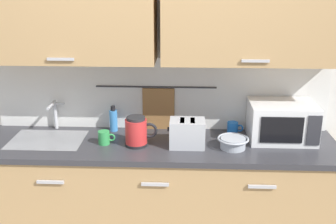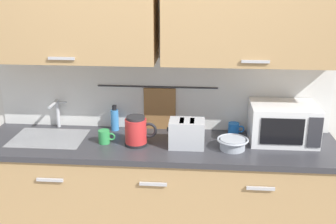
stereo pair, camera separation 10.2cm
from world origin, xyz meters
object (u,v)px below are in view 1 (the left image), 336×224
Objects in this scene: toaster at (187,133)px; mug_by_kettle at (233,128)px; electric_kettle at (137,132)px; mixing_bowl at (233,142)px; mug_near_sink at (104,138)px; microwave at (282,121)px; dish_soap_bottle at (113,120)px.

toaster reaches higher than mug_by_kettle.
electric_kettle is 0.89× the size of toaster.
mixing_bowl is at bearing -1.98° from electric_kettle.
electric_kettle is at bearing -161.17° from mug_by_kettle.
mug_near_sink is 1.00× the size of mug_by_kettle.
microwave is 2.15× the size of mixing_bowl.
mixing_bowl is at bearing -95.68° from mug_by_kettle.
mug_near_sink is at bearing 177.19° from electric_kettle.
electric_kettle is at bearing -52.25° from dish_soap_bottle.
mug_by_kettle is at bearing 166.99° from microwave.
dish_soap_bottle reaches higher than toaster.
electric_kettle is 1.89× the size of mug_by_kettle.
microwave is at bearing 6.65° from mug_near_sink.
mug_by_kettle is (0.89, -0.04, -0.04)m from dish_soap_bottle.
microwave is at bearing -5.23° from dish_soap_bottle.
microwave is 2.03× the size of electric_kettle.
mug_by_kettle is at bearing -2.27° from dish_soap_bottle.
microwave is 3.83× the size of mug_near_sink.
microwave is at bearing 26.64° from mixing_bowl.
mug_by_kettle is (0.03, 0.26, 0.00)m from mixing_bowl.
mug_near_sink is 0.94m from mug_by_kettle.
microwave reaches higher than toaster.
microwave is 0.35m from mug_by_kettle.
electric_kettle reaches higher than mug_near_sink.
mug_near_sink is at bearing -94.74° from dish_soap_bottle.
electric_kettle is 0.73m from mug_by_kettle.
dish_soap_bottle is 0.90m from mug_by_kettle.
mug_by_kettle is (0.69, 0.23, -0.05)m from electric_kettle.
mug_by_kettle is at bearing 84.32° from mixing_bowl.
toaster is (-0.31, 0.02, 0.05)m from mixing_bowl.
microwave reaches higher than dish_soap_bottle.
toaster reaches higher than mug_near_sink.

